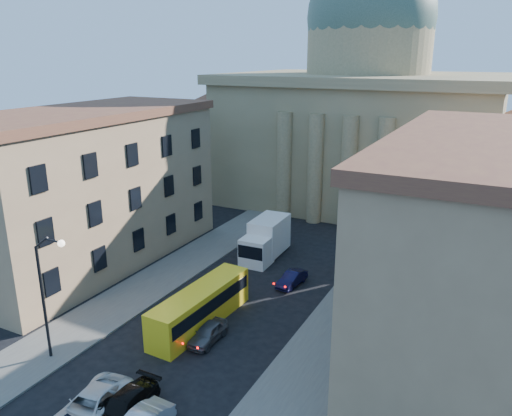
% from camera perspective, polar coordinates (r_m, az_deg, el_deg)
% --- Properties ---
extents(sidewalk_left, '(5.00, 60.00, 0.15)m').
position_cam_1_polar(sidewalk_left, '(44.10, -13.40, -9.40)').
color(sidewalk_left, '#54524D').
rests_on(sidewalk_left, ground).
extents(sidewalk_right, '(5.00, 60.00, 0.15)m').
position_cam_1_polar(sidewalk_right, '(36.56, 8.25, -15.03)').
color(sidewalk_right, '#54524D').
rests_on(sidewalk_right, ground).
extents(church, '(68.02, 28.76, 36.60)m').
position_cam_1_polar(church, '(69.78, 12.21, 10.56)').
color(church, olive).
rests_on(church, ground).
extents(building_left, '(11.60, 26.60, 14.70)m').
position_cam_1_polar(building_left, '(49.87, -18.53, 2.31)').
color(building_left, tan).
rests_on(building_left, ground).
extents(building_right, '(11.60, 26.60, 14.70)m').
position_cam_1_polar(building_right, '(35.65, 23.98, -4.09)').
color(building_right, tan).
rests_on(building_right, ground).
extents(street_lamp, '(2.62, 0.44, 8.83)m').
position_cam_1_polar(street_lamp, '(34.64, -22.76, -8.39)').
color(street_lamp, black).
rests_on(street_lamp, ground).
extents(car_left_mid, '(3.18, 5.78, 1.54)m').
position_cam_1_polar(car_left_mid, '(31.12, -18.37, -20.72)').
color(car_left_mid, silver).
rests_on(car_left_mid, ground).
extents(car_right_mid, '(2.02, 4.95, 1.44)m').
position_cam_1_polar(car_right_mid, '(30.66, -14.95, -21.15)').
color(car_right_mid, black).
rests_on(car_right_mid, ground).
extents(car_right_far, '(1.56, 3.80, 1.29)m').
position_cam_1_polar(car_right_far, '(36.38, -5.50, -14.03)').
color(car_right_far, '#4C4D51').
rests_on(car_right_far, ground).
extents(car_right_distant, '(1.69, 3.81, 1.22)m').
position_cam_1_polar(car_right_distant, '(44.25, 4.12, -8.08)').
color(car_right_distant, black).
rests_on(car_right_distant, ground).
extents(city_bus, '(2.79, 10.20, 2.85)m').
position_cam_1_polar(city_bus, '(38.08, -6.35, -11.01)').
color(city_bus, yellow).
rests_on(city_bus, ground).
extents(box_truck, '(2.92, 6.97, 3.78)m').
position_cam_1_polar(box_truck, '(49.64, 1.09, -3.67)').
color(box_truck, white).
rests_on(box_truck, ground).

